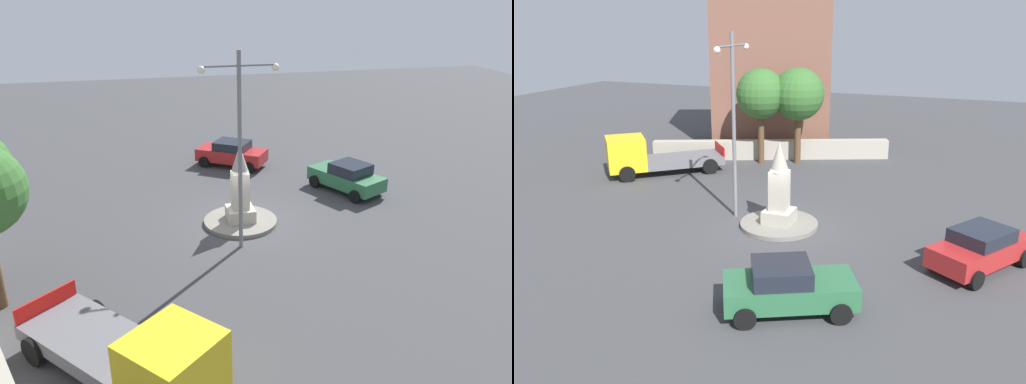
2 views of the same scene
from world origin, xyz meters
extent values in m
plane|color=#424244|center=(0.00, 0.00, 0.00)|extent=(80.00, 80.00, 0.00)
cylinder|color=gray|center=(0.00, 0.00, 0.09)|extent=(3.24, 3.24, 0.17)
cube|color=#B2AA99|center=(0.00, 0.00, 0.45)|extent=(1.19, 1.19, 0.56)
cube|color=#B2AA99|center=(0.00, 0.00, 1.56)|extent=(0.71, 0.71, 1.66)
cone|color=#B2AA99|center=(0.00, 0.00, 3.00)|extent=(0.78, 0.78, 1.22)
cylinder|color=slate|center=(-0.44, -2.18, 3.87)|extent=(0.16, 0.16, 7.74)
cylinder|color=slate|center=(-1.11, -2.18, 7.19)|extent=(1.34, 0.08, 0.08)
cylinder|color=slate|center=(0.23, -2.18, 7.19)|extent=(1.34, 0.08, 0.08)
sphere|color=#F2EACC|center=(-1.78, -2.18, 7.09)|extent=(0.28, 0.28, 0.28)
sphere|color=#F2EACC|center=(0.91, -2.18, 7.09)|extent=(0.28, 0.28, 0.28)
cube|color=#2D6B42|center=(6.06, 2.54, 0.66)|extent=(3.26, 4.24, 0.68)
cube|color=#1E232D|center=(6.17, 2.31, 1.26)|extent=(2.17, 2.22, 0.52)
cylinder|color=black|center=(4.68, 3.37, 0.32)|extent=(0.48, 0.67, 0.64)
cylinder|color=black|center=(6.23, 4.13, 0.32)|extent=(0.48, 0.67, 0.64)
cylinder|color=black|center=(5.88, 0.94, 0.32)|extent=(0.48, 0.67, 0.64)
cylinder|color=black|center=(7.43, 1.70, 0.32)|extent=(0.48, 0.67, 0.64)
cube|color=#B22323|center=(1.13, 7.77, 0.67)|extent=(4.20, 3.59, 0.70)
cube|color=#1E232D|center=(1.16, 7.74, 1.25)|extent=(2.43, 2.33, 0.47)
cylinder|color=black|center=(-0.48, 7.86, 0.32)|extent=(0.65, 0.54, 0.64)
cylinder|color=black|center=(0.44, 9.23, 0.32)|extent=(0.65, 0.54, 0.64)
cylinder|color=black|center=(1.81, 6.31, 0.32)|extent=(0.65, 0.54, 0.64)
cylinder|color=black|center=(2.73, 7.68, 0.32)|extent=(0.65, 0.54, 0.64)
cube|color=yellow|center=(-3.80, -10.18, 1.28)|extent=(2.88, 2.87, 1.73)
cube|color=slate|center=(-5.83, -7.84, 0.64)|extent=(4.37, 4.59, 0.44)
cube|color=red|center=(-7.20, -6.26, 1.11)|extent=(1.57, 1.37, 0.50)
cylinder|color=black|center=(-2.93, -9.57, 0.42)|extent=(0.76, 0.82, 0.84)
cylinder|color=black|center=(-5.86, -6.20, 0.42)|extent=(0.76, 0.82, 0.84)
cylinder|color=black|center=(-7.45, -7.58, 0.42)|extent=(0.76, 0.82, 0.84)
camera|label=1|loc=(-4.16, -20.19, 9.81)|focal=35.94mm
camera|label=2|loc=(19.00, 6.89, 8.28)|focal=36.77mm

